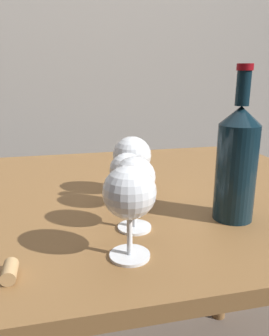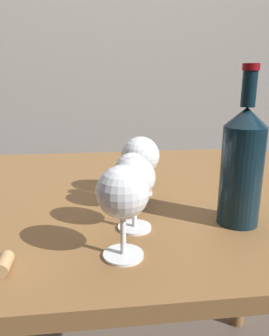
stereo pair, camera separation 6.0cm
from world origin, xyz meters
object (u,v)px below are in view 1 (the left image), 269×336
(wine_glass_cabernet, at_px, (127,172))
(wine_bottle, at_px, (237,162))
(wine_glass_rose, at_px, (132,157))
(wine_glass_port, at_px, (134,180))
(wine_glass_merlot, at_px, (129,194))
(cork, at_px, (10,271))

(wine_glass_cabernet, relative_size, wine_bottle, 0.41)
(wine_glass_rose, bearing_deg, wine_glass_cabernet, -109.01)
(wine_glass_port, xyz_separation_m, wine_bottle, (0.20, 0.00, 0.02))
(wine_glass_merlot, distance_m, wine_bottle, 0.25)
(wine_glass_merlot, xyz_separation_m, cork, (-0.18, -0.02, -0.10))
(wine_glass_port, bearing_deg, wine_glass_merlot, -107.24)
(wine_glass_merlot, bearing_deg, wine_glass_rose, 76.82)
(wine_glass_rose, bearing_deg, wine_glass_port, -101.03)
(wine_glass_merlot, xyz_separation_m, wine_glass_port, (0.03, 0.10, -0.01))
(wine_glass_port, height_order, wine_glass_cabernet, wine_glass_port)
(wine_glass_merlot, xyz_separation_m, wine_glass_cabernet, (0.04, 0.19, -0.02))
(wine_glass_rose, relative_size, cork, 3.35)
(wine_glass_rose, bearing_deg, cork, -129.34)
(wine_glass_cabernet, height_order, wine_glass_rose, wine_glass_rose)
(wine_glass_rose, xyz_separation_m, cork, (-0.25, -0.30, -0.08))
(wine_glass_cabernet, xyz_separation_m, wine_glass_rose, (0.03, 0.09, 0.01))
(wine_glass_port, xyz_separation_m, wine_glass_rose, (0.04, 0.19, -0.00))
(wine_glass_port, relative_size, wine_bottle, 0.47)
(wine_bottle, bearing_deg, wine_glass_merlot, -157.12)
(wine_bottle, bearing_deg, wine_glass_cabernet, 153.86)
(wine_glass_cabernet, distance_m, wine_bottle, 0.22)
(wine_glass_port, distance_m, wine_glass_cabernet, 0.10)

